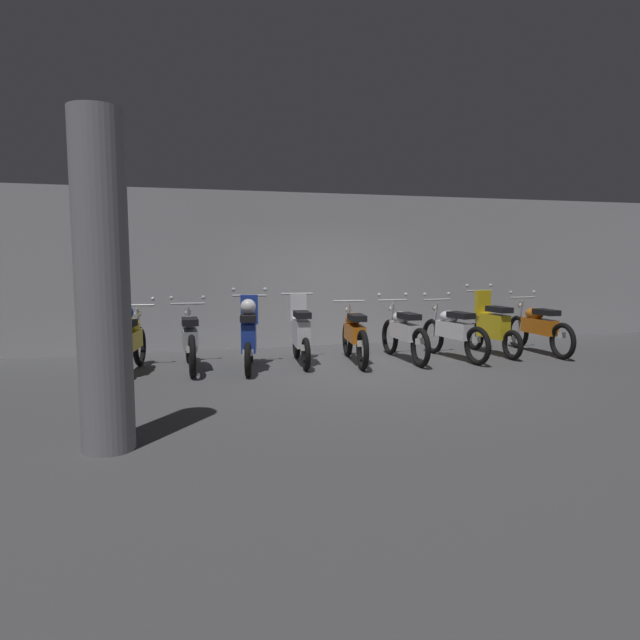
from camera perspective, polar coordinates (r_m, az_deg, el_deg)
The scene contains 12 objects.
ground_plane at distance 8.98m, azimuth 4.84°, elevation -5.09°, with size 80.00×80.00×0.00m, color #4C4C4F.
back_wall at distance 11.49m, azimuth 0.08°, elevation 5.12°, with size 16.00×0.30×3.07m, color #ADADB2.
motorbike_slot_0 at distance 9.05m, azimuth -18.85°, elevation -1.92°, with size 0.60×1.94×1.15m.
motorbike_slot_1 at distance 9.15m, azimuth -13.14°, elevation -1.88°, with size 0.59×1.95×1.15m.
motorbike_slot_2 at distance 8.96m, azimuth -7.25°, elevation -1.45°, with size 0.58×1.67×1.29m.
motorbike_slot_3 at distance 9.39m, azimuth -2.00°, elevation -1.32°, with size 0.56×1.68×1.18m.
motorbike_slot_4 at distance 9.51m, azimuth 3.52°, elevation -1.44°, with size 0.56×1.95×1.03m.
motorbike_slot_5 at distance 9.83m, azimuth 8.53°, elevation -1.24°, with size 0.59×1.95×1.15m.
motorbike_slot_6 at distance 10.15m, azimuth 13.41°, elevation -1.10°, with size 0.59×1.95×1.15m.
motorbike_slot_7 at distance 10.78m, azimuth 17.11°, elevation -0.60°, with size 0.59×1.68×1.29m.
motorbike_slot_8 at distance 11.20m, azimuth 21.36°, elevation -0.68°, with size 0.59×1.95×1.15m.
support_pillar at distance 5.40m, azimuth -21.30°, elevation 3.44°, with size 0.48×0.48×3.07m, color gray.
Camera 1 is at (-3.02, -8.27, 1.76)m, focal length 31.38 mm.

